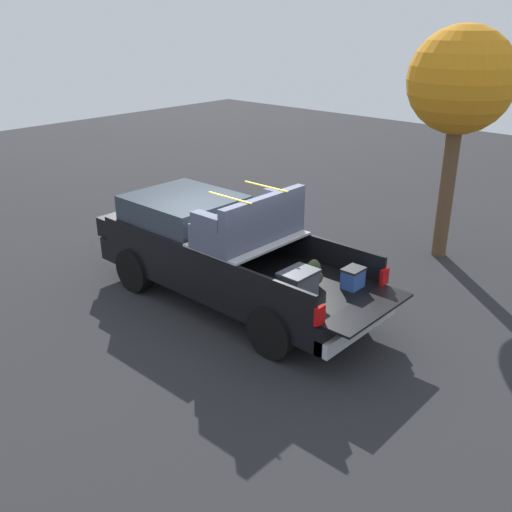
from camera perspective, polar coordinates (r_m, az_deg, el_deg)
ground_plane at (r=10.79m, az=-2.36°, el=-4.56°), size 40.00×40.00×0.00m
pickup_truck at (r=10.62m, az=-3.81°, el=0.62°), size 6.05×2.06×2.23m
tree_background at (r=12.63m, az=19.66°, el=15.82°), size 2.14×2.14×4.83m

